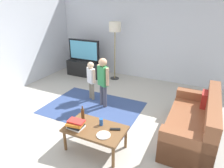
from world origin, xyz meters
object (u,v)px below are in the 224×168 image
at_px(floor_lamp, 115,30).
at_px(child_center, 103,78).
at_px(tv, 84,51).
at_px(bottle, 83,115).
at_px(soda_can, 101,122).
at_px(plate, 103,135).
at_px(couch, 196,125).
at_px(child_near_tv, 91,77).
at_px(tv_stand, 85,68).
at_px(tv_remote, 115,129).
at_px(coffee_table, 95,130).
at_px(book_stack, 76,124).

relative_size(floor_lamp, child_center, 1.50).
relative_size(tv, bottle, 3.84).
distance_m(tv, soda_can, 3.63).
bearing_deg(child_center, plate, -61.82).
distance_m(tv, couch, 4.17).
bearing_deg(child_near_tv, tv, 128.35).
xyz_separation_m(tv_stand, child_center, (1.55, -1.61, 0.47)).
bearing_deg(tv_remote, child_center, 100.88).
distance_m(coffee_table, plate, 0.26).
bearing_deg(tv_stand, soda_can, -52.88).
bearing_deg(plate, child_near_tv, 126.19).
relative_size(floor_lamp, plate, 8.09).
bearing_deg(plate, tv_stand, 126.99).
bearing_deg(child_center, tv, 134.16).
xyz_separation_m(child_near_tv, tv_remote, (1.36, -1.50, -0.16)).
bearing_deg(coffee_table, child_center, 113.00).
bearing_deg(coffee_table, bottle, 161.57).
bearing_deg(child_near_tv, couch, -12.63).
distance_m(tv, floor_lamp, 1.25).
bearing_deg(tv_stand, child_near_tv, -52.07).
distance_m(floor_lamp, bottle, 3.33).
bearing_deg(child_near_tv, soda_can, -53.68).
relative_size(tv, child_near_tv, 1.11).
xyz_separation_m(floor_lamp, tv_remote, (1.44, -3.07, -1.11)).
bearing_deg(soda_can, tv_stand, 127.12).
distance_m(child_near_tv, tv_remote, 2.03).
xyz_separation_m(couch, coffee_table, (-1.49, -1.03, 0.08)).
distance_m(book_stack, plate, 0.51).
bearing_deg(child_near_tv, coffee_table, -57.02).
distance_m(floor_lamp, coffee_table, 3.56).
relative_size(child_near_tv, coffee_table, 0.99).
distance_m(floor_lamp, child_near_tv, 1.83).
xyz_separation_m(tv_stand, tv, (-0.00, -0.02, 0.60)).
relative_size(book_stack, plate, 1.34).
bearing_deg(plate, tv, 127.17).
height_order(child_center, book_stack, child_center).
height_order(floor_lamp, bottle, floor_lamp).
bearing_deg(plate, couch, 42.22).
bearing_deg(floor_lamp, child_center, -73.41).
distance_m(child_near_tv, book_stack, 1.89).
bearing_deg(child_center, floor_lamp, 106.59).
relative_size(child_center, tv_remote, 6.98).
distance_m(child_near_tv, plate, 2.14).
xyz_separation_m(couch, book_stack, (-1.78, -1.16, 0.20)).
bearing_deg(plate, child_center, 118.18).
height_order(child_near_tv, tv_remote, child_near_tv).
xyz_separation_m(coffee_table, book_stack, (-0.29, -0.13, 0.12)).
relative_size(couch, coffee_table, 1.80).
distance_m(tv, tv_remote, 3.82).
height_order(couch, child_near_tv, child_near_tv).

